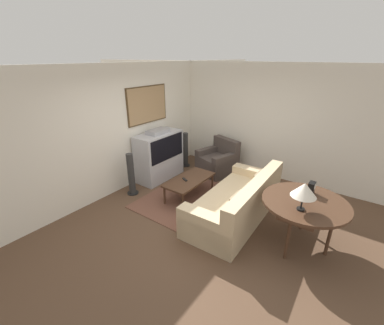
{
  "coord_description": "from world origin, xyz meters",
  "views": [
    {
      "loc": [
        -3.32,
        -2.27,
        2.82
      ],
      "look_at": [
        0.69,
        0.65,
        0.75
      ],
      "focal_mm": 24.0,
      "sensor_mm": 36.0,
      "label": 1
    }
  ],
  "objects_px": {
    "couch": "(237,203)",
    "console_table": "(305,205)",
    "speaker_tower_right": "(185,151)",
    "armchair": "(218,162)",
    "speaker_tower_left": "(131,175)",
    "coffee_table": "(190,181)",
    "mantel_clock": "(311,188)",
    "tv": "(159,155)",
    "table_lamp": "(304,190)"
  },
  "relations": [
    {
      "from": "table_lamp",
      "to": "coffee_table",
      "type": "bearing_deg",
      "value": 78.81
    },
    {
      "from": "speaker_tower_left",
      "to": "coffee_table",
      "type": "bearing_deg",
      "value": -60.96
    },
    {
      "from": "mantel_clock",
      "to": "speaker_tower_left",
      "type": "relative_size",
      "value": 0.21
    },
    {
      "from": "speaker_tower_right",
      "to": "couch",
      "type": "bearing_deg",
      "value": -121.37
    },
    {
      "from": "coffee_table",
      "to": "console_table",
      "type": "xyz_separation_m",
      "value": [
        -0.17,
        -2.31,
        0.35
      ]
    },
    {
      "from": "coffee_table",
      "to": "armchair",
      "type": "bearing_deg",
      "value": 6.31
    },
    {
      "from": "armchair",
      "to": "speaker_tower_right",
      "type": "relative_size",
      "value": 1.11
    },
    {
      "from": "console_table",
      "to": "table_lamp",
      "type": "distance_m",
      "value": 0.48
    },
    {
      "from": "couch",
      "to": "mantel_clock",
      "type": "relative_size",
      "value": 11.57
    },
    {
      "from": "coffee_table",
      "to": "table_lamp",
      "type": "xyz_separation_m",
      "value": [
        -0.46,
        -2.31,
        0.73
      ]
    },
    {
      "from": "armchair",
      "to": "coffee_table",
      "type": "relative_size",
      "value": 0.88
    },
    {
      "from": "coffee_table",
      "to": "speaker_tower_right",
      "type": "bearing_deg",
      "value": 40.37
    },
    {
      "from": "couch",
      "to": "coffee_table",
      "type": "bearing_deg",
      "value": -95.72
    },
    {
      "from": "couch",
      "to": "armchair",
      "type": "bearing_deg",
      "value": -140.74
    },
    {
      "from": "tv",
      "to": "armchair",
      "type": "relative_size",
      "value": 1.19
    },
    {
      "from": "speaker_tower_right",
      "to": "armchair",
      "type": "bearing_deg",
      "value": -81.89
    },
    {
      "from": "mantel_clock",
      "to": "couch",
      "type": "bearing_deg",
      "value": 99.62
    },
    {
      "from": "console_table",
      "to": "mantel_clock",
      "type": "relative_size",
      "value": 6.45
    },
    {
      "from": "coffee_table",
      "to": "mantel_clock",
      "type": "relative_size",
      "value": 5.96
    },
    {
      "from": "armchair",
      "to": "tv",
      "type": "bearing_deg",
      "value": -114.77
    },
    {
      "from": "tv",
      "to": "speaker_tower_right",
      "type": "height_order",
      "value": "tv"
    },
    {
      "from": "console_table",
      "to": "speaker_tower_left",
      "type": "bearing_deg",
      "value": 97.4
    },
    {
      "from": "coffee_table",
      "to": "speaker_tower_left",
      "type": "height_order",
      "value": "speaker_tower_left"
    },
    {
      "from": "couch",
      "to": "speaker_tower_left",
      "type": "distance_m",
      "value": 2.34
    },
    {
      "from": "speaker_tower_left",
      "to": "speaker_tower_right",
      "type": "height_order",
      "value": "same"
    },
    {
      "from": "armchair",
      "to": "speaker_tower_left",
      "type": "height_order",
      "value": "speaker_tower_left"
    },
    {
      "from": "coffee_table",
      "to": "speaker_tower_left",
      "type": "bearing_deg",
      "value": 119.04
    },
    {
      "from": "tv",
      "to": "mantel_clock",
      "type": "distance_m",
      "value": 3.5
    },
    {
      "from": "tv",
      "to": "coffee_table",
      "type": "height_order",
      "value": "tv"
    },
    {
      "from": "mantel_clock",
      "to": "speaker_tower_right",
      "type": "relative_size",
      "value": 0.21
    },
    {
      "from": "table_lamp",
      "to": "tv",
      "type": "bearing_deg",
      "value": 77.02
    },
    {
      "from": "couch",
      "to": "armchair",
      "type": "height_order",
      "value": "armchair"
    },
    {
      "from": "tv",
      "to": "armchair",
      "type": "bearing_deg",
      "value": -42.58
    },
    {
      "from": "speaker_tower_left",
      "to": "speaker_tower_right",
      "type": "distance_m",
      "value": 1.92
    },
    {
      "from": "tv",
      "to": "couch",
      "type": "height_order",
      "value": "tv"
    },
    {
      "from": "couch",
      "to": "speaker_tower_left",
      "type": "relative_size",
      "value": 2.45
    },
    {
      "from": "armchair",
      "to": "speaker_tower_left",
      "type": "distance_m",
      "value": 2.27
    },
    {
      "from": "armchair",
      "to": "speaker_tower_left",
      "type": "relative_size",
      "value": 1.11
    },
    {
      "from": "tv",
      "to": "couch",
      "type": "relative_size",
      "value": 0.54
    },
    {
      "from": "tv",
      "to": "armchair",
      "type": "distance_m",
      "value": 1.52
    },
    {
      "from": "table_lamp",
      "to": "speaker_tower_left",
      "type": "bearing_deg",
      "value": 92.68
    },
    {
      "from": "console_table",
      "to": "speaker_tower_right",
      "type": "relative_size",
      "value": 1.37
    },
    {
      "from": "tv",
      "to": "speaker_tower_right",
      "type": "relative_size",
      "value": 1.32
    },
    {
      "from": "couch",
      "to": "console_table",
      "type": "distance_m",
      "value": 1.23
    },
    {
      "from": "coffee_table",
      "to": "mantel_clock",
      "type": "height_order",
      "value": "mantel_clock"
    },
    {
      "from": "couch",
      "to": "armchair",
      "type": "xyz_separation_m",
      "value": [
        1.52,
        1.32,
        0.0
      ]
    },
    {
      "from": "couch",
      "to": "table_lamp",
      "type": "distance_m",
      "value": 1.45
    },
    {
      "from": "tv",
      "to": "table_lamp",
      "type": "distance_m",
      "value": 3.6
    },
    {
      "from": "tv",
      "to": "mantel_clock",
      "type": "height_order",
      "value": "tv"
    },
    {
      "from": "coffee_table",
      "to": "console_table",
      "type": "relative_size",
      "value": 0.92
    }
  ]
}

